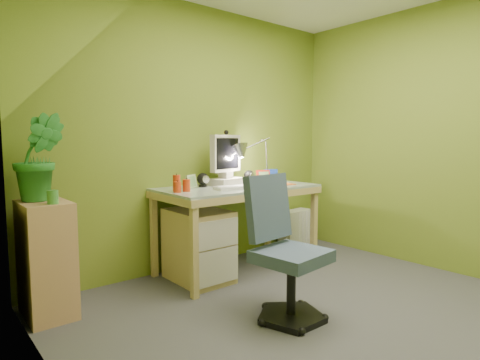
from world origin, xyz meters
TOP-DOWN VIEW (x-y plane):
  - floor at (0.00, 0.00)m, footprint 3.20×3.20m
  - wall_back at (0.00, 1.60)m, footprint 3.20×0.01m
  - wall_left at (-1.60, 0.00)m, footprint 0.01×3.20m
  - wall_right at (1.60, 0.00)m, footprint 0.01×3.20m
  - desk at (0.17, 1.23)m, footprint 1.44×0.73m
  - monitor at (0.17, 1.41)m, footprint 0.46×0.34m
  - speaker_left at (-0.10, 1.39)m, footprint 0.10×0.10m
  - speaker_right at (0.44, 1.39)m, footprint 0.12×0.12m
  - keyboard at (0.09, 1.09)m, footprint 0.49×0.23m
  - mousepad at (0.55, 1.09)m, footprint 0.28×0.20m
  - mouse at (0.55, 1.09)m, footprint 0.11×0.09m
  - amber_tumbler at (0.35, 1.15)m, footprint 0.09×0.09m
  - candle_cluster at (-0.43, 1.24)m, footprint 0.19×0.17m
  - photo_frame_red at (0.59, 1.35)m, footprint 0.14×0.06m
  - photo_frame_blue at (0.73, 1.39)m, footprint 0.12×0.10m
  - photo_frame_green at (-0.23, 1.37)m, footprint 0.13×0.08m
  - desk_lamp at (0.62, 1.41)m, footprint 0.61×0.33m
  - side_ledge at (-1.43, 1.30)m, footprint 0.29×0.44m
  - potted_plant at (-1.43, 1.35)m, footprint 0.37×0.32m
  - green_cup at (-1.41, 1.15)m, footprint 0.08×0.08m
  - task_chair at (-0.21, 0.21)m, footprint 0.53×0.53m
  - radiator at (1.18, 1.46)m, footprint 0.42×0.20m

SIDE VIEW (x-z plane):
  - floor at x=0.00m, z-range -0.01..0.00m
  - radiator at x=1.18m, z-range 0.00..0.40m
  - desk at x=0.17m, z-range 0.00..0.77m
  - side_ledge at x=-1.43m, z-range 0.00..0.78m
  - task_chair at x=-0.21m, z-range 0.00..0.87m
  - mousepad at x=0.55m, z-range 0.77..0.77m
  - keyboard at x=0.09m, z-range 0.77..0.79m
  - mouse at x=0.55m, z-range 0.77..0.80m
  - amber_tumbler at x=0.35m, z-range 0.77..0.86m
  - green_cup at x=-1.41m, z-range 0.78..0.86m
  - photo_frame_green at x=-0.23m, z-range 0.77..0.88m
  - photo_frame_red at x=0.59m, z-range 0.77..0.88m
  - photo_frame_blue at x=0.73m, z-range 0.77..0.88m
  - speaker_right at x=0.44m, z-range 0.77..0.89m
  - speaker_left at x=-0.10m, z-range 0.77..0.89m
  - candle_cluster at x=-0.43m, z-range 0.77..0.90m
  - monitor at x=0.17m, z-range 0.77..1.34m
  - potted_plant at x=-1.43m, z-range 0.78..1.35m
  - desk_lamp at x=0.62m, z-range 0.77..1.39m
  - wall_back at x=0.00m, z-range 0.00..2.40m
  - wall_left at x=-1.60m, z-range 0.00..2.40m
  - wall_right at x=1.60m, z-range 0.00..2.40m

